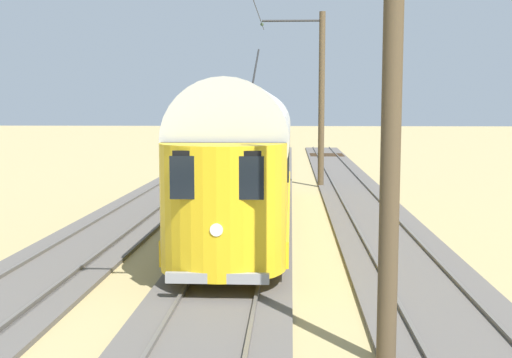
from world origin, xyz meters
TOP-DOWN VIEW (x-y plane):
  - ground_plane at (0.00, 0.00)m, footprint 220.00×220.00m
  - track_streetcar_siding at (-4.04, -0.31)m, footprint 2.80×80.00m
  - track_adjacent_siding at (0.00, -0.31)m, footprint 2.80×80.00m
  - track_third_siding at (4.04, -0.31)m, footprint 2.80×80.00m
  - vintage_streetcar at (0.00, -1.69)m, footprint 2.65×17.17m
  - catenary_pole_foreground at (-2.66, -11.64)m, footprint 2.96×0.28m
  - catenary_pole_mid_near at (-2.66, 9.47)m, footprint 2.96×0.28m

SIDE VIEW (x-z plane):
  - ground_plane at x=0.00m, z-range 0.00..0.00m
  - track_streetcar_siding at x=-4.04m, z-range -0.04..0.14m
  - track_adjacent_siding at x=0.00m, z-range -0.04..0.14m
  - track_third_siding at x=4.04m, z-range -0.04..0.14m
  - vintage_streetcar at x=0.00m, z-range -0.69..5.21m
  - catenary_pole_foreground at x=-2.66m, z-range 0.17..8.16m
  - catenary_pole_mid_near at x=-2.66m, z-range 0.17..8.16m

